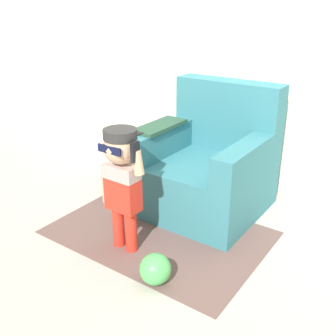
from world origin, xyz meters
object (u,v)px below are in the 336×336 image
at_px(armchair, 209,166).
at_px(person_child, 122,172).
at_px(toy_ball, 155,269).
at_px(side_table, 131,154).

height_order(armchair, person_child, armchair).
bearing_deg(toy_ball, person_child, 155.70).
height_order(armchair, toy_ball, armchair).
relative_size(person_child, side_table, 1.76).
relative_size(armchair, toy_ball, 5.15).
height_order(side_table, toy_ball, side_table).
distance_m(armchair, side_table, 0.83).
xyz_separation_m(person_child, side_table, (-0.66, 0.87, -0.29)).
height_order(person_child, toy_ball, person_child).
bearing_deg(armchair, toy_ball, -77.45).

